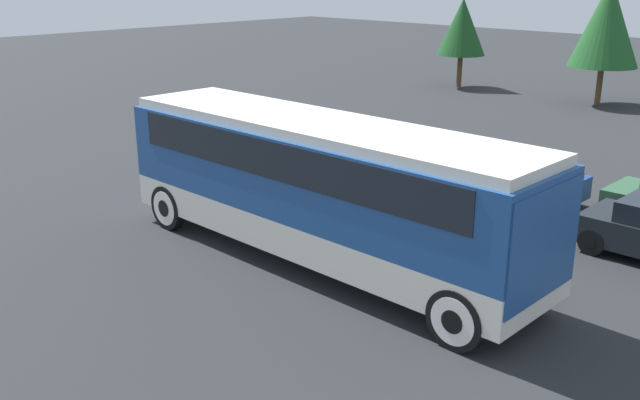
# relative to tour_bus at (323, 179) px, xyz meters

# --- Properties ---
(ground_plane) EXTENTS (120.00, 120.00, 0.00)m
(ground_plane) POSITION_rel_tour_bus_xyz_m (-0.10, 0.00, -1.99)
(ground_plane) COLOR #26282B
(tour_bus) EXTENTS (10.82, 2.65, 3.29)m
(tour_bus) POSITION_rel_tour_bus_xyz_m (0.00, 0.00, 0.00)
(tour_bus) COLOR silver
(tour_bus) RESTS_ON ground_plane
(parked_car_mid) EXTENTS (4.05, 1.87, 1.41)m
(parked_car_mid) POSITION_rel_tour_bus_xyz_m (0.60, 7.18, -1.28)
(parked_car_mid) COLOR navy
(parked_car_mid) RESTS_ON ground_plane
(tree_left) EXTENTS (3.25, 3.25, 5.95)m
(tree_left) POSITION_rel_tour_bus_xyz_m (-3.94, 23.51, 1.90)
(tree_left) COLOR brown
(tree_left) RESTS_ON ground_plane
(tree_center) EXTENTS (2.65, 2.65, 4.85)m
(tree_center) POSITION_rel_tour_bus_xyz_m (-11.87, 23.34, 1.31)
(tree_center) COLOR brown
(tree_center) RESTS_ON ground_plane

